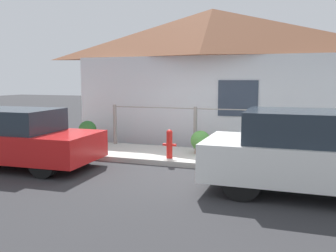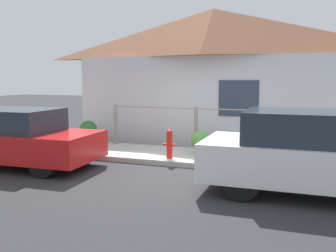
{
  "view_description": "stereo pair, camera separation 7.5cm",
  "coord_description": "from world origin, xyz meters",
  "px_view_note": "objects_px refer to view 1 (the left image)",
  "views": [
    {
      "loc": [
        2.57,
        -7.95,
        2.02
      ],
      "look_at": [
        -0.29,
        0.3,
        0.9
      ],
      "focal_mm": 40.0,
      "sensor_mm": 36.0,
      "label": 1
    },
    {
      "loc": [
        2.64,
        -7.92,
        2.02
      ],
      "look_at": [
        -0.29,
        0.3,
        0.9
      ],
      "focal_mm": 40.0,
      "sensor_mm": 36.0,
      "label": 2
    }
  ],
  "objects_px": {
    "fire_hydrant": "(169,143)",
    "potted_plant_near_hydrant": "(201,141)",
    "car_right": "(317,153)",
    "potted_plant_by_fence": "(88,131)",
    "car_left": "(17,138)"
  },
  "relations": [
    {
      "from": "fire_hydrant",
      "to": "potted_plant_near_hydrant",
      "type": "distance_m",
      "value": 0.96
    },
    {
      "from": "fire_hydrant",
      "to": "potted_plant_near_hydrant",
      "type": "relative_size",
      "value": 1.18
    },
    {
      "from": "fire_hydrant",
      "to": "car_right",
      "type": "bearing_deg",
      "value": -24.42
    },
    {
      "from": "car_right",
      "to": "potted_plant_by_fence",
      "type": "height_order",
      "value": "car_right"
    },
    {
      "from": "potted_plant_near_hydrant",
      "to": "potted_plant_by_fence",
      "type": "distance_m",
      "value": 3.52
    },
    {
      "from": "potted_plant_near_hydrant",
      "to": "potted_plant_by_fence",
      "type": "xyz_separation_m",
      "value": [
        -3.5,
        0.4,
        0.06
      ]
    },
    {
      "from": "car_right",
      "to": "potted_plant_by_fence",
      "type": "bearing_deg",
      "value": 156.57
    },
    {
      "from": "car_left",
      "to": "fire_hydrant",
      "type": "height_order",
      "value": "car_left"
    },
    {
      "from": "potted_plant_by_fence",
      "to": "car_right",
      "type": "bearing_deg",
      "value": -23.2
    },
    {
      "from": "car_left",
      "to": "car_right",
      "type": "relative_size",
      "value": 0.94
    },
    {
      "from": "fire_hydrant",
      "to": "potted_plant_by_fence",
      "type": "bearing_deg",
      "value": 158.16
    },
    {
      "from": "fire_hydrant",
      "to": "potted_plant_by_fence",
      "type": "height_order",
      "value": "fire_hydrant"
    },
    {
      "from": "potted_plant_near_hydrant",
      "to": "car_right",
      "type": "bearing_deg",
      "value": -40.25
    },
    {
      "from": "fire_hydrant",
      "to": "potted_plant_near_hydrant",
      "type": "height_order",
      "value": "fire_hydrant"
    },
    {
      "from": "car_left",
      "to": "potted_plant_by_fence",
      "type": "distance_m",
      "value": 2.65
    }
  ]
}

